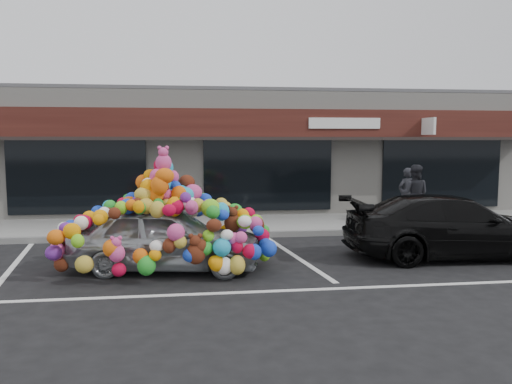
{
  "coord_description": "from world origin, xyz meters",
  "views": [
    {
      "loc": [
        0.5,
        -10.59,
        2.61
      ],
      "look_at": [
        2.07,
        1.4,
        1.34
      ],
      "focal_mm": 35.0,
      "sensor_mm": 36.0,
      "label": 1
    }
  ],
  "objects": [
    {
      "name": "sidewalk",
      "position": [
        0.0,
        4.0,
        0.07
      ],
      "size": [
        26.0,
        3.0,
        0.15
      ],
      "primitive_type": "cube",
      "color": "gray",
      "rests_on": "ground"
    },
    {
      "name": "pedestrian_a",
      "position": [
        7.03,
        3.86,
        0.96
      ],
      "size": [
        0.69,
        0.57,
        1.61
      ],
      "primitive_type": "imported",
      "rotation": [
        0.0,
        0.0,
        3.5
      ],
      "color": "#24242A",
      "rests_on": "sidewalk"
    },
    {
      "name": "parking_stripe_left",
      "position": [
        -3.2,
        0.2,
        0.0
      ],
      "size": [
        0.73,
        4.37,
        0.01
      ],
      "primitive_type": "cube",
      "rotation": [
        0.0,
        0.0,
        0.14
      ],
      "color": "silver",
      "rests_on": "ground"
    },
    {
      "name": "shop_building",
      "position": [
        0.0,
        8.44,
        2.16
      ],
      "size": [
        24.0,
        7.2,
        4.31
      ],
      "color": "beige",
      "rests_on": "ground"
    },
    {
      "name": "lane_line",
      "position": [
        2.0,
        -2.3,
        0.0
      ],
      "size": [
        14.0,
        0.12,
        0.01
      ],
      "primitive_type": "cube",
      "color": "silver",
      "rests_on": "ground"
    },
    {
      "name": "parking_stripe_mid",
      "position": [
        2.8,
        0.2,
        0.0
      ],
      "size": [
        0.73,
        4.37,
        0.01
      ],
      "primitive_type": "cube",
      "rotation": [
        0.0,
        0.0,
        0.14
      ],
      "color": "silver",
      "rests_on": "ground"
    },
    {
      "name": "ground",
      "position": [
        0.0,
        0.0,
        0.0
      ],
      "size": [
        90.0,
        90.0,
        0.0
      ],
      "primitive_type": "plane",
      "color": "black",
      "rests_on": "ground"
    },
    {
      "name": "pedestrian_b",
      "position": [
        7.01,
        3.25,
        1.02
      ],
      "size": [
        1.06,
        1.0,
        1.74
      ],
      "primitive_type": "imported",
      "rotation": [
        0.0,
        0.0,
        2.62
      ],
      "color": "black",
      "rests_on": "sidewalk"
    },
    {
      "name": "toy_car",
      "position": [
        -0.0,
        -0.59,
        0.81
      ],
      "size": [
        2.8,
        4.32,
        2.38
      ],
      "rotation": [
        0.0,
        0.0,
        1.42
      ],
      "color": "gray",
      "rests_on": "ground"
    },
    {
      "name": "black_sedan",
      "position": [
        6.25,
        -0.3,
        0.7
      ],
      "size": [
        2.15,
        4.87,
        1.39
      ],
      "primitive_type": "imported",
      "rotation": [
        0.0,
        0.0,
        1.53
      ],
      "color": "black",
      "rests_on": "ground"
    },
    {
      "name": "kerb",
      "position": [
        0.0,
        2.5,
        0.07
      ],
      "size": [
        26.0,
        0.18,
        0.16
      ],
      "primitive_type": "cube",
      "color": "slate",
      "rests_on": "ground"
    }
  ]
}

